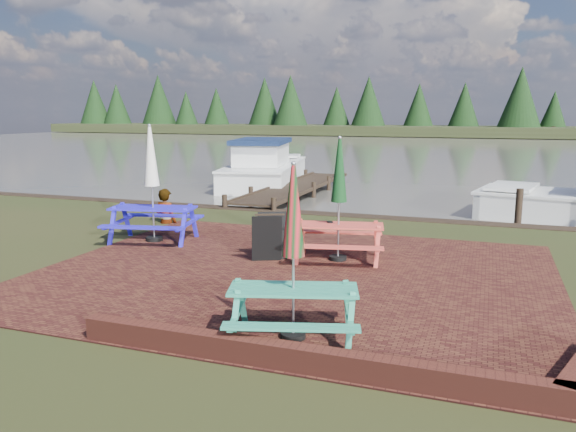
# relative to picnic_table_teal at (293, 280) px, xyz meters

# --- Properties ---
(ground) EXTENTS (120.00, 120.00, 0.00)m
(ground) POSITION_rel_picnic_table_teal_xyz_m (-0.96, 1.77, -0.79)
(ground) COLOR black
(ground) RESTS_ON ground
(paving) EXTENTS (9.00, 7.50, 0.02)m
(paving) POSITION_rel_picnic_table_teal_xyz_m (-0.96, 2.77, -0.78)
(paving) COLOR black
(paving) RESTS_ON ground
(brick_wall) EXTENTS (6.21, 1.79, 0.30)m
(brick_wall) POSITION_rel_picnic_table_teal_xyz_m (1.19, -0.64, -0.64)
(brick_wall) COLOR #4C1E16
(brick_wall) RESTS_ON ground
(water) EXTENTS (120.00, 60.00, 0.02)m
(water) POSITION_rel_picnic_table_teal_xyz_m (-0.96, 38.77, -0.79)
(water) COLOR #4B4840
(water) RESTS_ON ground
(far_treeline) EXTENTS (120.00, 10.00, 8.10)m
(far_treeline) POSITION_rel_picnic_table_teal_xyz_m (-0.96, 67.77, 2.49)
(far_treeline) COLOR black
(far_treeline) RESTS_ON ground
(picnic_table_teal) EXTENTS (1.96, 1.84, 2.25)m
(picnic_table_teal) POSITION_rel_picnic_table_teal_xyz_m (0.00, 0.00, 0.00)
(picnic_table_teal) COLOR #2B8C6F
(picnic_table_teal) RESTS_ON ground
(picnic_table_red) EXTENTS (2.00, 1.86, 2.39)m
(picnic_table_red) POSITION_rel_picnic_table_teal_xyz_m (-0.44, 3.94, 0.05)
(picnic_table_red) COLOR #CE4135
(picnic_table_red) RESTS_ON ground
(picnic_table_blue) EXTENTS (2.16, 2.00, 2.58)m
(picnic_table_blue) POSITION_rel_picnic_table_teal_xyz_m (-4.76, 4.16, 0.11)
(picnic_table_blue) COLOR #231AC8
(picnic_table_blue) RESTS_ON ground
(chalkboard) EXTENTS (0.62, 0.76, 0.93)m
(chalkboard) POSITION_rel_picnic_table_teal_xyz_m (-1.70, 3.49, -0.31)
(chalkboard) COLOR black
(chalkboard) RESTS_ON ground
(jetty) EXTENTS (1.76, 9.08, 1.00)m
(jetty) POSITION_rel_picnic_table_teal_xyz_m (-4.46, 13.05, -0.67)
(jetty) COLOR black
(jetty) RESTS_ON ground
(boat_jetty) EXTENTS (4.00, 7.84, 2.17)m
(boat_jetty) POSITION_rel_picnic_table_teal_xyz_m (-6.68, 15.57, -0.34)
(boat_jetty) COLOR silver
(boat_jetty) RESTS_ON ground
(person) EXTENTS (0.71, 0.51, 1.79)m
(person) POSITION_rel_picnic_table_teal_xyz_m (-5.66, 6.11, 0.10)
(person) COLOR gray
(person) RESTS_ON ground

